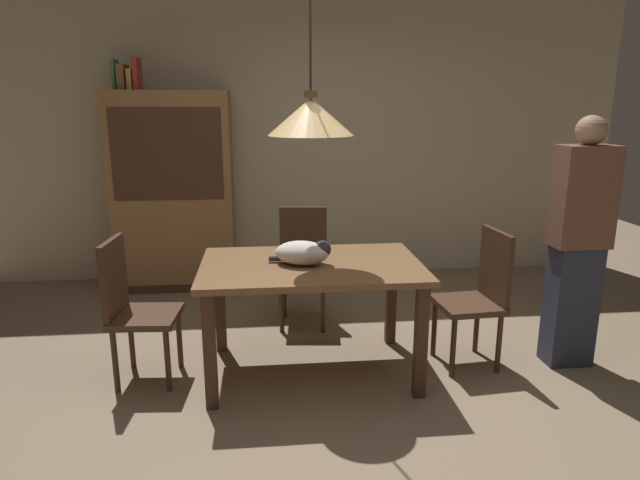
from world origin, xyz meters
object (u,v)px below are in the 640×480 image
(chair_left_side, at_px, (132,304))
(book_yellow_short, at_px, (131,80))
(dining_table, at_px, (311,278))
(person_standing, at_px, (578,244))
(book_green_slim, at_px, (116,75))
(cat_sleeping, at_px, (304,253))
(pendant_lamp, at_px, (311,116))
(book_red_tall, at_px, (137,74))
(hutch_bookcase, at_px, (174,196))
(chair_right_side, at_px, (479,292))
(chair_far_back, at_px, (303,261))
(book_brown_thick, at_px, (123,77))

(chair_left_side, height_order, book_yellow_short, book_yellow_short)
(dining_table, xyz_separation_m, person_standing, (1.75, -0.04, 0.19))
(dining_table, relative_size, book_green_slim, 5.38)
(cat_sleeping, bearing_deg, pendant_lamp, 22.84)
(chair_left_side, height_order, book_red_tall, book_red_tall)
(dining_table, distance_m, pendant_lamp, 1.01)
(pendant_lamp, xyz_separation_m, hutch_bookcase, (-1.14, 1.89, -0.77))
(hutch_bookcase, relative_size, book_green_slim, 7.12)
(chair_right_side, xyz_separation_m, cat_sleeping, (-1.18, -0.03, 0.32))
(chair_far_back, distance_m, pendant_lamp, 1.45)
(chair_left_side, xyz_separation_m, person_standing, (2.88, -0.05, 0.33))
(pendant_lamp, bearing_deg, person_standing, -1.45)
(chair_far_back, height_order, book_yellow_short, book_yellow_short)
(dining_table, bearing_deg, person_standing, -1.45)
(person_standing, bearing_deg, book_yellow_short, 148.85)
(chair_far_back, xyz_separation_m, pendant_lamp, (-0.01, -0.88, 1.15))
(person_standing, bearing_deg, chair_far_back, 152.14)
(pendant_lamp, xyz_separation_m, book_green_slim, (-1.57, 1.89, 0.32))
(chair_left_side, height_order, book_brown_thick, book_brown_thick)
(dining_table, height_order, pendant_lamp, pendant_lamp)
(hutch_bookcase, relative_size, book_red_tall, 6.61)
(book_brown_thick, height_order, person_standing, book_brown_thick)
(chair_right_side, relative_size, person_standing, 0.56)
(dining_table, xyz_separation_m, pendant_lamp, (-0.00, 0.00, 1.01))
(chair_right_side, xyz_separation_m, book_green_slim, (-2.70, 1.88, 1.47))
(chair_left_side, relative_size, hutch_bookcase, 0.50)
(book_red_tall, bearing_deg, hutch_bookcase, -0.34)
(hutch_bookcase, bearing_deg, dining_table, -58.90)
(pendant_lamp, xyz_separation_m, person_standing, (1.75, -0.04, -0.82))
(book_green_slim, relative_size, book_red_tall, 0.93)
(book_brown_thick, height_order, book_yellow_short, book_brown_thick)
(dining_table, bearing_deg, chair_right_side, 0.33)
(chair_far_back, bearing_deg, book_red_tall, 144.10)
(chair_far_back, relative_size, cat_sleeping, 2.30)
(chair_right_side, bearing_deg, person_standing, -4.64)
(cat_sleeping, relative_size, book_brown_thick, 1.68)
(cat_sleeping, distance_m, hutch_bookcase, 2.20)
(chair_right_side, bearing_deg, book_yellow_short, 143.82)
(book_green_slim, bearing_deg, hutch_bookcase, -0.20)
(chair_far_back, relative_size, chair_left_side, 1.00)
(chair_right_side, bearing_deg, pendant_lamp, -179.67)
(pendant_lamp, distance_m, book_yellow_short, 2.39)
(hutch_bookcase, height_order, book_green_slim, book_green_slim)
(book_green_slim, xyz_separation_m, person_standing, (3.33, -1.93, -1.14))
(book_brown_thick, bearing_deg, chair_far_back, -33.58)
(cat_sleeping, distance_m, person_standing, 1.80)
(hutch_bookcase, bearing_deg, chair_far_back, -41.34)
(chair_right_side, distance_m, book_yellow_short, 3.49)
(book_yellow_short, height_order, person_standing, book_yellow_short)
(book_brown_thick, xyz_separation_m, book_yellow_short, (0.07, 0.00, -0.02))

